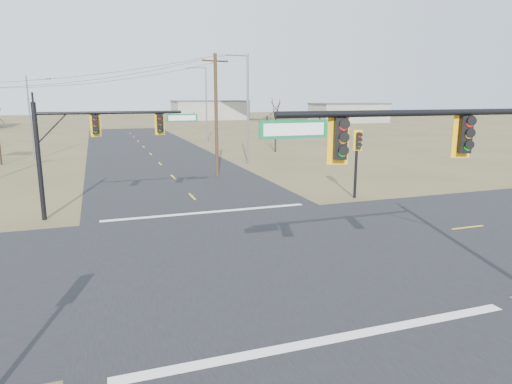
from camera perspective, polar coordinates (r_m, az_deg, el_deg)
ground at (r=19.88m, az=-1.02°, el=-7.75°), size 320.00×320.00×0.00m
road_ew at (r=19.88m, az=-1.02°, el=-7.72°), size 160.00×14.00×0.02m
road_ns at (r=19.88m, az=-1.02°, el=-7.72°), size 14.00×160.00×0.02m
stop_bar_near at (r=13.58m, az=9.46°, el=-17.67°), size 12.00×0.40×0.01m
stop_bar_far at (r=26.79m, az=-6.07°, el=-2.53°), size 12.00×0.40×0.01m
mast_arm_near at (r=14.50m, az=25.07°, el=4.08°), size 10.34×0.55×6.86m
mast_arm_far at (r=26.83m, az=-18.99°, el=6.89°), size 8.83×0.45×6.38m
pedestal_signal_ne at (r=30.55m, az=12.61°, el=5.29°), size 0.68×0.60×4.55m
utility_pole_near at (r=38.20m, az=-5.00°, el=9.66°), size 2.36×0.90×10.02m
streetlight_a at (r=44.73m, az=-1.32°, el=11.01°), size 2.95×0.32×10.59m
streetlight_b at (r=67.84m, az=-6.43°, el=11.36°), size 3.00×0.31×10.77m
streetlight_c at (r=53.83m, az=-26.25°, el=8.83°), size 2.44×0.38×8.70m
bare_tree_c at (r=55.14m, az=2.48°, el=10.52°), size 3.26×3.26×6.77m
warehouse_mid at (r=131.51m, az=-5.81°, el=10.10°), size 20.00×12.00×5.00m
warehouse_right at (r=119.52m, az=11.49°, el=9.62°), size 18.00×10.00×4.50m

